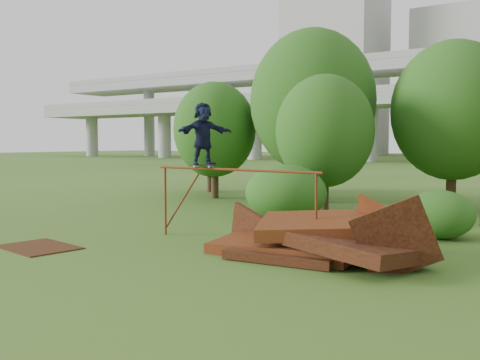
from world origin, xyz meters
The scene contains 15 objects.
ground centered at (0.00, 0.00, 0.00)m, with size 240.00×240.00×0.00m, color #2D5116.
scrap_pile centered at (1.60, 1.46, 0.41)m, with size 5.59×3.26×1.84m.
grind_rail centered at (-0.84, 1.74, 1.50)m, with size 4.97×0.33×1.90m.
skateboard centered at (-1.80, 1.79, 1.96)m, with size 0.70×0.22×0.07m.
skater centered at (-1.80, 1.79, 2.78)m, with size 1.49×0.47×1.61m, color black.
flat_plate centered at (-4.51, -1.24, 0.01)m, with size 1.92×1.37×0.03m, color #391D0C.
tree_0 centered at (-7.73, 10.51, 3.14)m, with size 3.76×3.76×5.31m.
tree_1 centered at (-3.21, 11.26, 4.28)m, with size 5.25×5.25×7.30m.
tree_2 centered at (-1.45, 8.61, 2.96)m, with size 3.56×3.56×5.01m.
tree_3 centered at (2.19, 12.30, 3.77)m, with size 4.64×4.64×6.44m.
tree_6 centered at (-9.75, 12.90, 2.69)m, with size 3.28×3.28×4.58m.
shrub_left centered at (-1.57, 5.88, 0.93)m, with size 2.68×2.47×1.85m, color #164F15.
shrub_right centered at (3.33, 5.35, 0.65)m, with size 1.83×1.67×1.29m, color #164F15.
building_left centered at (-38.00, 95.00, 17.50)m, with size 18.00×16.00×35.00m, color #9E9E99.
building_right centered at (-16.00, 102.00, 14.00)m, with size 14.00×14.00×28.00m, color #9E9E99.
Camera 1 is at (6.57, -9.30, 2.54)m, focal length 40.00 mm.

